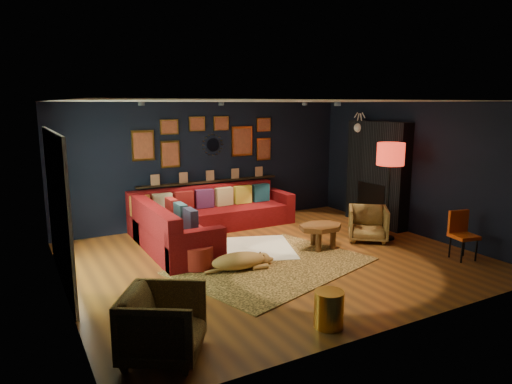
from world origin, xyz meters
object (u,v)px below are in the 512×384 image
armchair_left (163,321)px  orange_chair (461,231)px  armchair_right (368,222)px  gold_stool (329,309)px  sectional (199,221)px  pouf (197,256)px  dog (239,258)px  coffee_table (321,229)px  floor_lamp (391,158)px

armchair_left → orange_chair: 5.34m
armchair_left → armchair_right: 5.10m
armchair_left → gold_stool: armchair_left is taller
sectional → pouf: (-0.69, -1.61, -0.12)m
dog → armchair_left: bearing=-126.9°
armchair_left → armchair_right: size_ratio=1.10×
coffee_table → gold_stool: size_ratio=1.94×
sectional → floor_lamp: (3.11, -1.86, 1.25)m
coffee_table → dog: 1.79m
pouf → coffee_table: bearing=-3.8°
coffee_table → armchair_left: 4.12m
armchair_right → orange_chair: orange_chair is taller
armchair_left → dog: size_ratio=0.67×
pouf → sectional: bearing=66.9°
armchair_right → pouf: bearing=-144.7°
armchair_right → floor_lamp: 1.27m
armchair_right → gold_stool: armchair_right is taller
coffee_table → dog: bearing=-172.0°
floor_lamp → dog: (-3.26, -0.15, -1.36)m
sectional → floor_lamp: bearing=-30.8°
pouf → dog: (0.54, -0.40, 0.00)m
sectional → floor_lamp: size_ratio=1.84×
pouf → orange_chair: bearing=-22.5°
pouf → dog: size_ratio=0.45×
sectional → gold_stool: bearing=-90.8°
orange_chair → dog: bearing=172.1°
orange_chair → dog: (-3.53, 1.28, -0.27)m
coffee_table → armchair_right: size_ratio=1.17×
gold_stool → floor_lamp: 4.15m
sectional → armchair_left: (-1.94, -3.86, 0.07)m
coffee_table → armchair_right: (1.11, -0.01, -0.00)m
armchair_left → floor_lamp: floor_lamp is taller
sectional → armchair_left: bearing=-116.6°
gold_stool → coffee_table: bearing=55.1°
armchair_left → gold_stool: 1.91m
armchair_left → armchair_right: armchair_left is taller
armchair_right → floor_lamp: (0.39, -0.09, 1.21)m
armchair_left → sectional: bearing=5.6°
sectional → orange_chair: (3.38, -3.29, 0.15)m
gold_stool → floor_lamp: size_ratio=0.24×
floor_lamp → armchair_left: bearing=-158.4°
pouf → armchair_right: armchair_right is taller
sectional → pouf: 1.75m
pouf → armchair_right: bearing=-2.7°
armchair_right → floor_lamp: floor_lamp is taller
coffee_table → floor_lamp: size_ratio=0.46×
orange_chair → sectional: bearing=147.8°
gold_stool → dog: gold_stool is taller
sectional → floor_lamp: floor_lamp is taller
armchair_left → floor_lamp: size_ratio=0.43×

